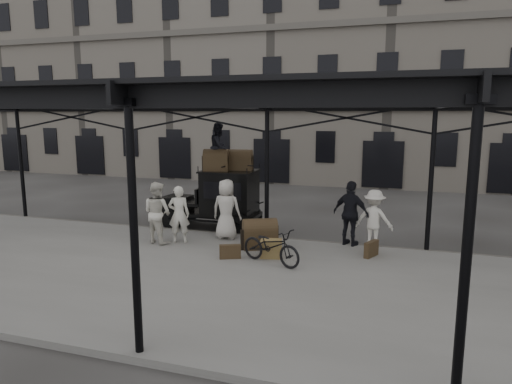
% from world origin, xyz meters
% --- Properties ---
extents(ground, '(120.00, 120.00, 0.00)m').
position_xyz_m(ground, '(0.00, 0.00, 0.00)').
color(ground, '#383533').
rests_on(ground, ground).
extents(platform, '(28.00, 8.00, 0.15)m').
position_xyz_m(platform, '(0.00, -2.00, 0.07)').
color(platform, slate).
rests_on(platform, ground).
extents(canopy, '(22.50, 9.00, 4.74)m').
position_xyz_m(canopy, '(0.00, -1.72, 4.60)').
color(canopy, black).
rests_on(canopy, ground).
extents(building_frontage, '(64.00, 8.00, 14.00)m').
position_xyz_m(building_frontage, '(0.00, 18.00, 7.00)').
color(building_frontage, slate).
rests_on(building_frontage, ground).
extents(taxi, '(3.65, 1.55, 2.18)m').
position_xyz_m(taxi, '(-2.01, 3.02, 1.20)').
color(taxi, black).
rests_on(taxi, ground).
extents(porter_left, '(0.77, 0.65, 1.81)m').
position_xyz_m(porter_left, '(-2.43, 0.49, 1.06)').
color(porter_left, silver).
rests_on(porter_left, platform).
extents(porter_midleft, '(1.12, 0.98, 1.94)m').
position_xyz_m(porter_midleft, '(-3.07, 0.27, 1.12)').
color(porter_midleft, silver).
rests_on(porter_midleft, platform).
extents(porter_centre, '(0.95, 0.62, 1.95)m').
position_xyz_m(porter_centre, '(-1.18, 1.37, 1.13)').
color(porter_centre, beige).
rests_on(porter_centre, platform).
extents(porter_official, '(1.28, 0.90, 2.01)m').
position_xyz_m(porter_official, '(2.75, 1.79, 1.16)').
color(porter_official, black).
rests_on(porter_official, platform).
extents(porter_right, '(1.24, 0.85, 1.77)m').
position_xyz_m(porter_right, '(3.45, 1.80, 1.04)').
color(porter_right, silver).
rests_on(porter_right, platform).
extents(bicycle, '(1.99, 1.32, 0.99)m').
position_xyz_m(bicycle, '(0.90, -0.65, 0.64)').
color(bicycle, black).
rests_on(bicycle, platform).
extents(porter_roof, '(0.66, 0.84, 1.68)m').
position_xyz_m(porter_roof, '(-2.04, 2.93, 3.02)').
color(porter_roof, black).
rests_on(porter_roof, taxi).
extents(steamer_trunk_roof_near, '(0.97, 0.71, 0.64)m').
position_xyz_m(steamer_trunk_roof_near, '(-2.09, 2.78, 2.50)').
color(steamer_trunk_roof_near, '#402D1D').
rests_on(steamer_trunk_roof_near, taxi).
extents(steamer_trunk_roof_far, '(0.89, 0.61, 0.61)m').
position_xyz_m(steamer_trunk_roof_far, '(-1.34, 3.23, 2.49)').
color(steamer_trunk_roof_far, '#402D1D').
rests_on(steamer_trunk_roof_far, taxi).
extents(steamer_trunk_platform, '(1.19, 1.01, 0.75)m').
position_xyz_m(steamer_trunk_platform, '(0.17, 0.69, 0.53)').
color(steamer_trunk_platform, '#402D1D').
rests_on(steamer_trunk_platform, platform).
extents(wicker_hamper, '(0.68, 0.56, 0.50)m').
position_xyz_m(wicker_hamper, '(0.74, -0.10, 0.40)').
color(wicker_hamper, olive).
rests_on(wicker_hamper, platform).
extents(suitcase_upright, '(0.39, 0.61, 0.45)m').
position_xyz_m(suitcase_upright, '(3.46, 0.81, 0.38)').
color(suitcase_upright, '#402D1D').
rests_on(suitcase_upright, platform).
extents(suitcase_flat, '(0.61, 0.38, 0.40)m').
position_xyz_m(suitcase_flat, '(-0.32, -0.57, 0.35)').
color(suitcase_flat, '#402D1D').
rests_on(suitcase_flat, platform).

